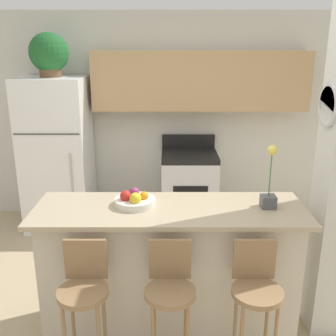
{
  "coord_description": "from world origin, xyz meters",
  "views": [
    {
      "loc": [
        -0.01,
        -2.62,
        2.14
      ],
      "look_at": [
        0.0,
        0.8,
        1.08
      ],
      "focal_mm": 42.0,
      "sensor_mm": 36.0,
      "label": 1
    }
  ],
  "objects_px": {
    "refrigerator": "(56,154)",
    "orchid_vase": "(268,188)",
    "bar_stool_mid": "(169,293)",
    "fruit_bowl": "(133,200)",
    "bar_stool_left": "(83,294)",
    "stove_range": "(188,188)",
    "bar_stool_right": "(254,293)",
    "trash_bin": "(106,218)",
    "potted_plant_on_fridge": "(47,54)"
  },
  "relations": [
    {
      "from": "refrigerator",
      "to": "orchid_vase",
      "type": "xyz_separation_m",
      "value": [
        2.05,
        -1.9,
        0.27
      ]
    },
    {
      "from": "bar_stool_mid",
      "to": "orchid_vase",
      "type": "height_order",
      "value": "orchid_vase"
    },
    {
      "from": "fruit_bowl",
      "to": "bar_stool_left",
      "type": "bearing_deg",
      "value": -118.91
    },
    {
      "from": "bar_stool_left",
      "to": "bar_stool_mid",
      "type": "distance_m",
      "value": 0.55
    },
    {
      "from": "orchid_vase",
      "to": "fruit_bowl",
      "type": "bearing_deg",
      "value": 177.56
    },
    {
      "from": "bar_stool_left",
      "to": "orchid_vase",
      "type": "distance_m",
      "value": 1.45
    },
    {
      "from": "refrigerator",
      "to": "stove_range",
      "type": "distance_m",
      "value": 1.64
    },
    {
      "from": "bar_stool_right",
      "to": "trash_bin",
      "type": "distance_m",
      "value": 2.52
    },
    {
      "from": "orchid_vase",
      "to": "potted_plant_on_fridge",
      "type": "bearing_deg",
      "value": 137.08
    },
    {
      "from": "fruit_bowl",
      "to": "trash_bin",
      "type": "height_order",
      "value": "fruit_bowl"
    },
    {
      "from": "refrigerator",
      "to": "trash_bin",
      "type": "xyz_separation_m",
      "value": [
        0.6,
        -0.26,
        -0.71
      ]
    },
    {
      "from": "refrigerator",
      "to": "potted_plant_on_fridge",
      "type": "height_order",
      "value": "potted_plant_on_fridge"
    },
    {
      "from": "orchid_vase",
      "to": "fruit_bowl",
      "type": "height_order",
      "value": "orchid_vase"
    },
    {
      "from": "bar_stool_mid",
      "to": "potted_plant_on_fridge",
      "type": "height_order",
      "value": "potted_plant_on_fridge"
    },
    {
      "from": "bar_stool_mid",
      "to": "trash_bin",
      "type": "relative_size",
      "value": 2.54
    },
    {
      "from": "bar_stool_left",
      "to": "bar_stool_mid",
      "type": "relative_size",
      "value": 1.0
    },
    {
      "from": "orchid_vase",
      "to": "fruit_bowl",
      "type": "distance_m",
      "value": 0.98
    },
    {
      "from": "bar_stool_mid",
      "to": "fruit_bowl",
      "type": "height_order",
      "value": "fruit_bowl"
    },
    {
      "from": "refrigerator",
      "to": "bar_stool_right",
      "type": "height_order",
      "value": "refrigerator"
    },
    {
      "from": "stove_range",
      "to": "fruit_bowl",
      "type": "distance_m",
      "value": 2.06
    },
    {
      "from": "refrigerator",
      "to": "stove_range",
      "type": "relative_size",
      "value": 1.69
    },
    {
      "from": "bar_stool_left",
      "to": "fruit_bowl",
      "type": "height_order",
      "value": "fruit_bowl"
    },
    {
      "from": "bar_stool_left",
      "to": "orchid_vase",
      "type": "relative_size",
      "value": 2.09
    },
    {
      "from": "bar_stool_mid",
      "to": "fruit_bowl",
      "type": "xyz_separation_m",
      "value": [
        -0.26,
        0.52,
        0.43
      ]
    },
    {
      "from": "stove_range",
      "to": "orchid_vase",
      "type": "xyz_separation_m",
      "value": [
        0.46,
        -1.95,
        0.71
      ]
    },
    {
      "from": "bar_stool_left",
      "to": "bar_stool_right",
      "type": "distance_m",
      "value": 1.09
    },
    {
      "from": "refrigerator",
      "to": "bar_stool_right",
      "type": "relative_size",
      "value": 1.88
    },
    {
      "from": "bar_stool_mid",
      "to": "orchid_vase",
      "type": "distance_m",
      "value": 1.01
    },
    {
      "from": "bar_stool_mid",
      "to": "stove_range",
      "type": "bearing_deg",
      "value": 84.18
    },
    {
      "from": "stove_range",
      "to": "fruit_bowl",
      "type": "bearing_deg",
      "value": -104.86
    },
    {
      "from": "bar_stool_left",
      "to": "potted_plant_on_fridge",
      "type": "distance_m",
      "value": 2.89
    },
    {
      "from": "potted_plant_on_fridge",
      "to": "trash_bin",
      "type": "bearing_deg",
      "value": -23.14
    },
    {
      "from": "stove_range",
      "to": "refrigerator",
      "type": "bearing_deg",
      "value": -178.39
    },
    {
      "from": "refrigerator",
      "to": "bar_stool_mid",
      "type": "bearing_deg",
      "value": -60.76
    },
    {
      "from": "bar_stool_mid",
      "to": "potted_plant_on_fridge",
      "type": "xyz_separation_m",
      "value": [
        -1.33,
        2.38,
        1.43
      ]
    },
    {
      "from": "stove_range",
      "to": "orchid_vase",
      "type": "bearing_deg",
      "value": -76.61
    },
    {
      "from": "potted_plant_on_fridge",
      "to": "fruit_bowl",
      "type": "xyz_separation_m",
      "value": [
        1.08,
        -1.86,
        -1.0
      ]
    },
    {
      "from": "orchid_vase",
      "to": "fruit_bowl",
      "type": "relative_size",
      "value": 1.54
    },
    {
      "from": "potted_plant_on_fridge",
      "to": "trash_bin",
      "type": "distance_m",
      "value": 1.98
    },
    {
      "from": "bar_stool_left",
      "to": "orchid_vase",
      "type": "bearing_deg",
      "value": 20.95
    },
    {
      "from": "stove_range",
      "to": "bar_stool_right",
      "type": "bearing_deg",
      "value": -82.97
    },
    {
      "from": "bar_stool_left",
      "to": "potted_plant_on_fridge",
      "type": "bearing_deg",
      "value": 108.29
    },
    {
      "from": "stove_range",
      "to": "orchid_vase",
      "type": "relative_size",
      "value": 2.32
    },
    {
      "from": "orchid_vase",
      "to": "trash_bin",
      "type": "bearing_deg",
      "value": 131.31
    },
    {
      "from": "stove_range",
      "to": "fruit_bowl",
      "type": "xyz_separation_m",
      "value": [
        -0.51,
        -1.91,
        0.61
      ]
    },
    {
      "from": "stove_range",
      "to": "trash_bin",
      "type": "distance_m",
      "value": 1.06
    },
    {
      "from": "stove_range",
      "to": "potted_plant_on_fridge",
      "type": "relative_size",
      "value": 2.2
    },
    {
      "from": "bar_stool_mid",
      "to": "fruit_bowl",
      "type": "bearing_deg",
      "value": 116.27
    },
    {
      "from": "bar_stool_left",
      "to": "bar_stool_right",
      "type": "bearing_deg",
      "value": 0.0
    },
    {
      "from": "potted_plant_on_fridge",
      "to": "orchid_vase",
      "type": "distance_m",
      "value": 2.93
    }
  ]
}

